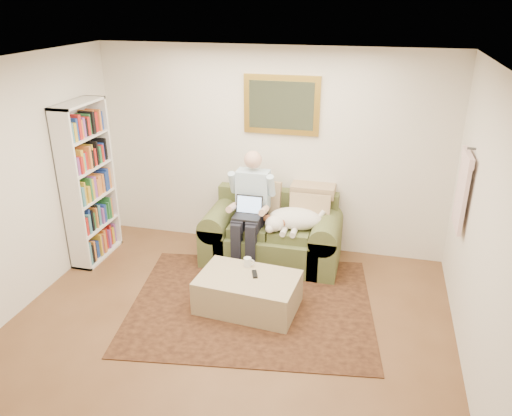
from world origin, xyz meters
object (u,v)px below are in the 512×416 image
at_px(seated_man, 249,211).
at_px(bookshelf, 88,183).
at_px(coffee_mug, 247,262).
at_px(sleeping_dog, 295,219).
at_px(sofa, 272,239).
at_px(ottoman, 248,292).
at_px(laptop, 248,211).

distance_m(seated_man, bookshelf, 2.02).
height_order(coffee_mug, bookshelf, bookshelf).
height_order(seated_man, coffee_mug, seated_man).
bearing_deg(sleeping_dog, bookshelf, -172.08).
distance_m(sofa, coffee_mug, 0.90).
bearing_deg(sleeping_dog, seated_man, -172.87).
bearing_deg(bookshelf, ottoman, -16.93).
bearing_deg(laptop, bookshelf, -173.72).
relative_size(seated_man, sleeping_dog, 2.04).
distance_m(ottoman, bookshelf, 2.45).
bearing_deg(coffee_mug, bookshelf, 168.26).
relative_size(sofa, laptop, 5.15).
bearing_deg(coffee_mug, sleeping_dog, 64.07).
height_order(laptop, sleeping_dog, laptop).
bearing_deg(sofa, sleeping_dog, -15.74).
bearing_deg(bookshelf, laptop, 6.28).
height_order(sofa, coffee_mug, sofa).
distance_m(seated_man, laptop, 0.07).
xyz_separation_m(seated_man, laptop, (-0.00, -0.07, 0.03)).
xyz_separation_m(sofa, ottoman, (-0.02, -1.11, -0.10)).
bearing_deg(bookshelf, coffee_mug, -11.74).
relative_size(laptop, coffee_mug, 3.28).
bearing_deg(seated_man, coffee_mug, -77.03).
distance_m(sleeping_dog, ottoman, 1.17).
height_order(sleeping_dog, ottoman, sleeping_dog).
bearing_deg(laptop, coffee_mug, -75.80).
distance_m(laptop, sleeping_dog, 0.58).
bearing_deg(sofa, seated_man, -148.55).
relative_size(sofa, seated_man, 1.19).
xyz_separation_m(laptop, ottoman, (0.23, -0.89, -0.55)).
bearing_deg(ottoman, sofa, 88.97).
bearing_deg(ottoman, sleeping_dog, 72.53).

